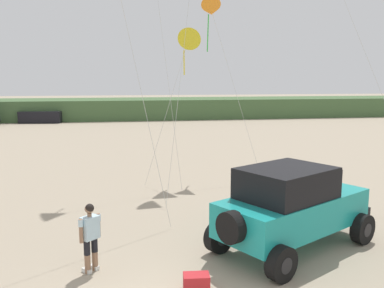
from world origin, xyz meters
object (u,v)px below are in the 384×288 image
Objects in this scene: cooler_box at (196,283)px; distant_sedan at (41,117)px; person_watching at (90,234)px; jeep at (292,205)px; kite_blue_swept at (187,43)px; kite_pink_ribbon at (211,10)px.

cooler_box is 38.17m from distant_sedan.
distant_sedan is at bearing 101.90° from person_watching.
kite_blue_swept reaches higher than jeep.
cooler_box is at bearing -30.06° from person_watching.
distant_sedan is (-12.71, 35.05, -0.60)m from jeep.
kite_pink_ribbon is at bearing 91.38° from jeep.
distant_sedan is at bearing 112.90° from kite_blue_swept.
person_watching reaches higher than distant_sedan.
distant_sedan is at bearing 109.79° from cooler_box.
distant_sedan reaches higher than cooler_box.
kite_blue_swept reaches higher than person_watching.
kite_blue_swept reaches higher than distant_sedan.
kite_blue_swept is (-1.48, 8.47, 4.88)m from jeep.
jeep reaches higher than cooler_box.
kite_blue_swept is at bearing -60.70° from distant_sedan.
distant_sedan is at bearing 109.93° from jeep.
kite_pink_ribbon reaches higher than jeep.
person_watching is at bearing -116.78° from kite_pink_ribbon.
cooler_box is at bearing -97.92° from kite_blue_swept.
jeep is at bearing -80.08° from kite_blue_swept.
jeep is 2.99× the size of person_watching.
person_watching is 0.20× the size of kite_pink_ribbon.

